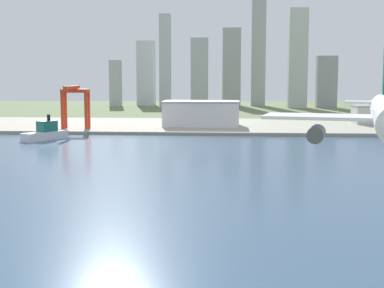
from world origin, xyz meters
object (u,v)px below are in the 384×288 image
at_px(port_crane_red, 75,98).
at_px(warehouse_annex, 381,114).
at_px(ferry_boat, 46,133).
at_px(warehouse_main, 201,113).

height_order(port_crane_red, warehouse_annex, port_crane_red).
xyz_separation_m(ferry_boat, warehouse_annex, (262.16, 125.35, 5.64)).
distance_m(port_crane_red, warehouse_main, 106.07).
xyz_separation_m(ferry_boat, port_crane_red, (4.79, 58.52, 22.05)).
height_order(ferry_boat, warehouse_main, warehouse_main).
relative_size(ferry_boat, warehouse_annex, 0.74).
height_order(port_crane_red, warehouse_main, port_crane_red).
distance_m(ferry_boat, warehouse_main, 139.69).
bearing_deg(ferry_boat, warehouse_main, 41.62).
height_order(ferry_boat, warehouse_annex, warehouse_annex).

